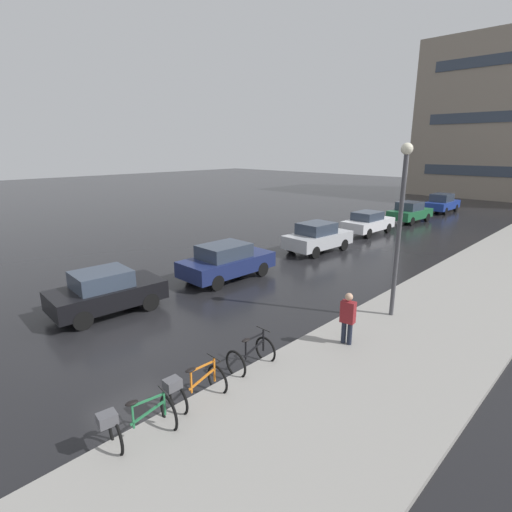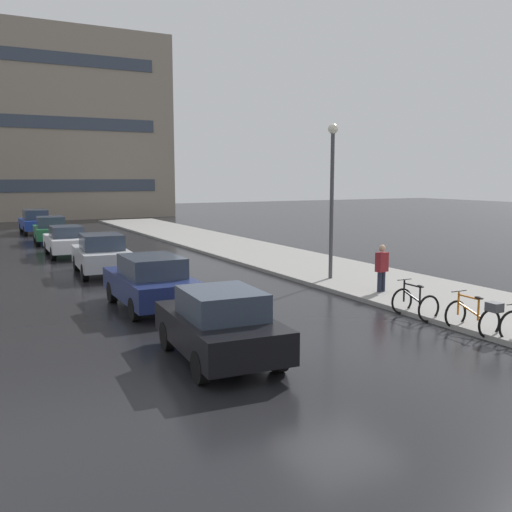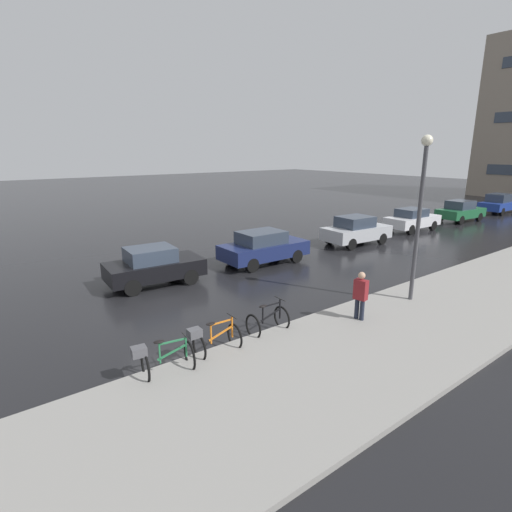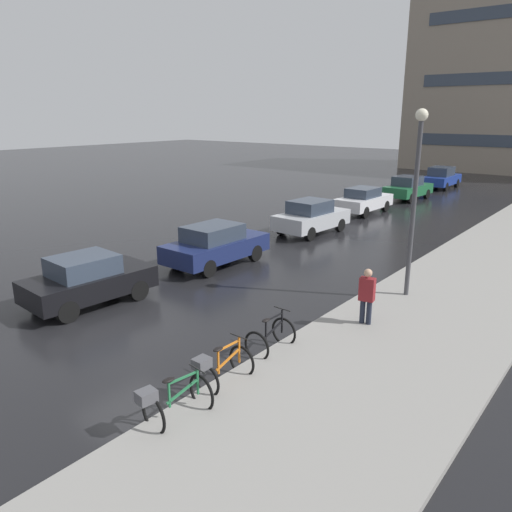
{
  "view_description": "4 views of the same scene",
  "coord_description": "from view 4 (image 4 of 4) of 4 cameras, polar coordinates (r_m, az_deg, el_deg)",
  "views": [
    {
      "loc": [
        10.17,
        -5.1,
        5.63
      ],
      "look_at": [
        0.17,
        5.24,
        1.68
      ],
      "focal_mm": 28.0,
      "sensor_mm": 36.0,
      "label": 1
    },
    {
      "loc": [
        -7.43,
        -10.04,
        3.86
      ],
      "look_at": [
        0.12,
        4.2,
        1.62
      ],
      "focal_mm": 40.0,
      "sensor_mm": 36.0,
      "label": 2
    },
    {
      "loc": [
        12.07,
        -5.34,
        5.31
      ],
      "look_at": [
        -0.49,
        4.16,
        1.07
      ],
      "focal_mm": 28.0,
      "sensor_mm": 36.0,
      "label": 3
    },
    {
      "loc": [
        10.2,
        -7.4,
        5.64
      ],
      "look_at": [
        1.34,
        3.8,
        1.52
      ],
      "focal_mm": 35.0,
      "sensor_mm": 36.0,
      "label": 4
    }
  ],
  "objects": [
    {
      "name": "car_green",
      "position": [
        35.14,
        16.96,
        7.45
      ],
      "size": [
        2.05,
        4.08,
        1.58
      ],
      "color": "#1E6038",
      "rests_on": "ground"
    },
    {
      "name": "ground_plane",
      "position": [
        13.8,
        -14.46,
        -8.57
      ],
      "size": [
        140.0,
        140.0,
        0.0
      ],
      "primitive_type": "plane",
      "color": "black"
    },
    {
      "name": "bicycle_third",
      "position": [
        12.22,
        1.7,
        -9.27
      ],
      "size": [
        0.77,
        1.14,
        1.02
      ],
      "color": "black",
      "rests_on": "ground"
    },
    {
      "name": "bicycle_second",
      "position": [
        10.74,
        -4.16,
        -12.59
      ],
      "size": [
        0.77,
        1.42,
        1.0
      ],
      "color": "black",
      "rests_on": "ground"
    },
    {
      "name": "car_blue",
      "position": [
        41.38,
        20.42,
        8.39
      ],
      "size": [
        1.81,
        4.14,
        1.64
      ],
      "color": "navy",
      "rests_on": "ground"
    },
    {
      "name": "streetlamp",
      "position": [
        15.59,
        17.78,
        7.82
      ],
      "size": [
        0.36,
        0.36,
        5.75
      ],
      "color": "#424247",
      "rests_on": "ground"
    },
    {
      "name": "sidewalk_kerb",
      "position": [
        18.74,
        23.62,
        -2.6
      ],
      "size": [
        4.8,
        60.0,
        0.14
      ],
      "primitive_type": "cube",
      "color": "gray",
      "rests_on": "ground"
    },
    {
      "name": "bicycle_nearest",
      "position": [
        9.75,
        -9.61,
        -15.97
      ],
      "size": [
        0.91,
        1.47,
        0.98
      ],
      "color": "black",
      "rests_on": "ground"
    },
    {
      "name": "car_white",
      "position": [
        29.67,
        12.2,
        6.25
      ],
      "size": [
        1.85,
        4.09,
        1.49
      ],
      "color": "silver",
      "rests_on": "ground"
    },
    {
      "name": "car_black",
      "position": [
        15.9,
        -18.65,
        -2.6
      ],
      "size": [
        2.07,
        3.9,
        1.55
      ],
      "color": "black",
      "rests_on": "ground"
    },
    {
      "name": "car_silver",
      "position": [
        24.19,
        6.32,
        4.47
      ],
      "size": [
        2.11,
        4.13,
        1.63
      ],
      "color": "#B2B5BA",
      "rests_on": "ground"
    },
    {
      "name": "car_navy",
      "position": [
        19.07,
        -4.66,
        1.31
      ],
      "size": [
        1.96,
        4.27,
        1.57
      ],
      "color": "navy",
      "rests_on": "ground"
    },
    {
      "name": "pedestrian",
      "position": [
        13.66,
        12.54,
        -4.41
      ],
      "size": [
        0.43,
        0.3,
        1.68
      ],
      "color": "#1E2333",
      "rests_on": "ground"
    }
  ]
}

